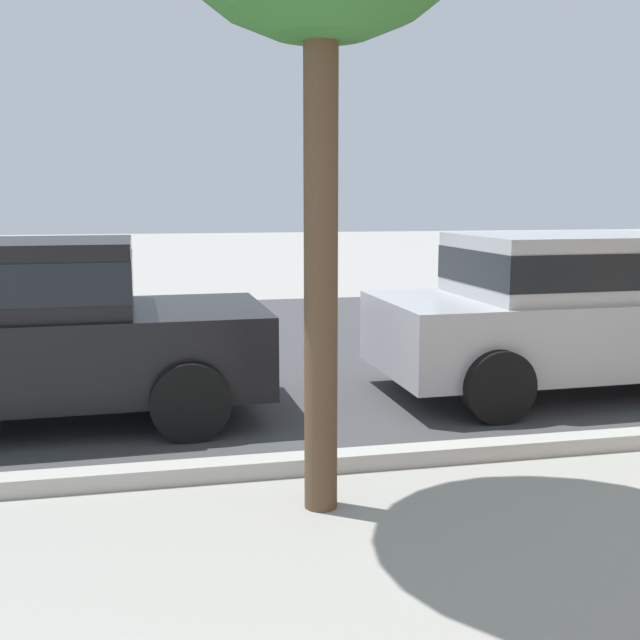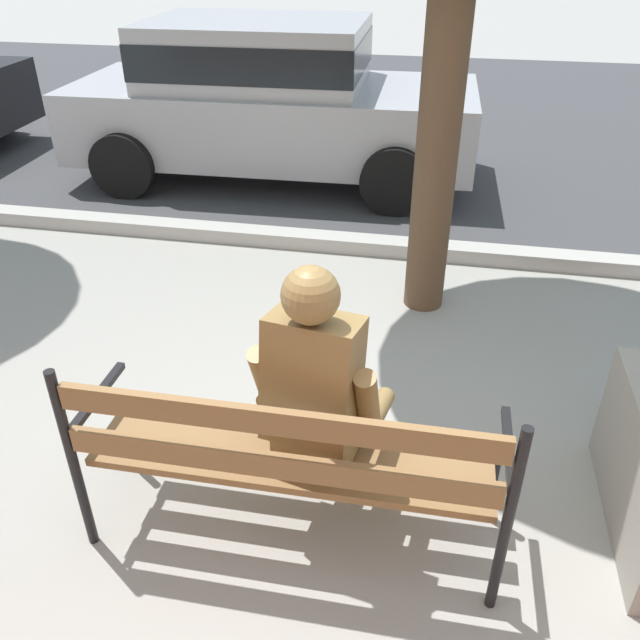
# 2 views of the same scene
# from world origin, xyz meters

# --- Properties ---
(street_surface) EXTENTS (60.00, 9.00, 0.01)m
(street_surface) POSITION_xyz_m (0.00, 7.50, 0.00)
(street_surface) COLOR #424244
(street_surface) RESTS_ON ground
(parked_car_black) EXTENTS (4.14, 2.00, 1.56)m
(parked_car_black) POSITION_xyz_m (-6.83, 4.60, 0.84)
(parked_car_black) COLOR black
(parked_car_black) RESTS_ON ground
(parked_car_silver) EXTENTS (4.14, 2.00, 1.56)m
(parked_car_silver) POSITION_xyz_m (-1.58, 4.60, 0.84)
(parked_car_silver) COLOR #B7B7BC
(parked_car_silver) RESTS_ON ground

